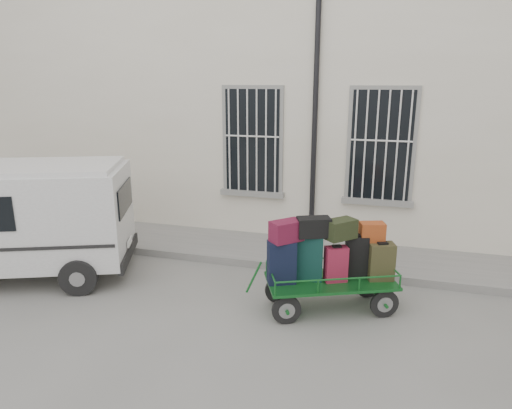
{
  "coord_description": "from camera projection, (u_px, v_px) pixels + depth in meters",
  "views": [
    {
      "loc": [
        2.39,
        -6.53,
        3.53
      ],
      "look_at": [
        0.24,
        1.0,
        1.39
      ],
      "focal_mm": 32.0,
      "sensor_mm": 36.0,
      "label": 1
    }
  ],
  "objects": [
    {
      "name": "sidewalk",
      "position": [
        261.0,
        249.0,
        9.64
      ],
      "size": [
        24.0,
        1.7,
        0.15
      ],
      "primitive_type": "cube",
      "color": "gray",
      "rests_on": "ground"
    },
    {
      "name": "building",
      "position": [
        294.0,
        101.0,
        11.93
      ],
      "size": [
        24.0,
        5.15,
        6.0
      ],
      "color": "beige",
      "rests_on": "ground"
    },
    {
      "name": "van",
      "position": [
        9.0,
        215.0,
        8.15
      ],
      "size": [
        4.49,
        3.15,
        2.1
      ],
      "rotation": [
        0.0,
        0.0,
        0.38
      ],
      "color": "silver",
      "rests_on": "ground"
    },
    {
      "name": "ground",
      "position": [
        226.0,
        299.0,
        7.62
      ],
      "size": [
        80.0,
        80.0,
        0.0
      ],
      "primitive_type": "plane",
      "color": "slate",
      "rests_on": "ground"
    },
    {
      "name": "luggage_cart",
      "position": [
        329.0,
        260.0,
        7.05
      ],
      "size": [
        2.32,
        1.6,
        1.53
      ],
      "rotation": [
        0.0,
        0.0,
        0.41
      ],
      "color": "black",
      "rests_on": "ground"
    }
  ]
}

